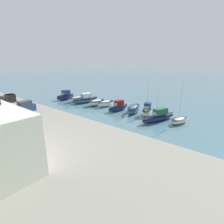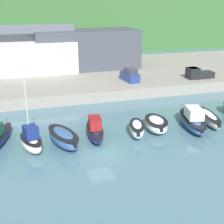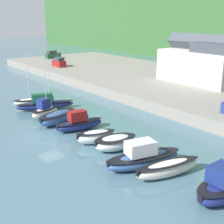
# 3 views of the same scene
# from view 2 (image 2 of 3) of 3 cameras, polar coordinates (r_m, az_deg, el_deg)

# --- Properties ---
(ground_plane) EXTENTS (320.00, 320.00, 0.00)m
(ground_plane) POSITION_cam_2_polar(r_m,az_deg,el_deg) (31.34, -2.07, -7.47)
(ground_plane) COLOR slate
(quay_promenade) EXTENTS (111.87, 29.10, 1.65)m
(quay_promenade) POSITION_cam_2_polar(r_m,az_deg,el_deg) (58.99, -9.68, 6.27)
(quay_promenade) COLOR gray
(quay_promenade) RESTS_ON ground_plane
(harbor_clubhouse) EXTENTS (14.40, 8.29, 8.57)m
(harbor_clubhouse) POSITION_cam_2_polar(r_m,az_deg,el_deg) (60.18, -13.70, 10.17)
(harbor_clubhouse) COLOR silver
(harbor_clubhouse) RESTS_ON quay_promenade
(yacht_club_building) EXTENTS (19.63, 8.36, 7.35)m
(yacht_club_building) POSITION_cam_2_polar(r_m,az_deg,el_deg) (61.94, -4.61, 11.37)
(yacht_club_building) COLOR #3D424C
(yacht_club_building) RESTS_ON quay_promenade
(moored_boat_2) EXTENTS (2.83, 4.63, 7.45)m
(moored_boat_2) POSITION_cam_2_polar(r_m,az_deg,el_deg) (32.44, -14.58, -5.17)
(moored_boat_2) COLOR white
(moored_boat_2) RESTS_ON ground_plane
(moored_boat_3) EXTENTS (3.74, 6.28, 1.64)m
(moored_boat_3) POSITION_cam_2_polar(r_m,az_deg,el_deg) (32.88, -8.88, -4.68)
(moored_boat_3) COLOR #33568E
(moored_boat_3) RESTS_ON ground_plane
(moored_boat_4) EXTENTS (2.42, 6.21, 2.46)m
(moored_boat_4) POSITION_cam_2_polar(r_m,az_deg,el_deg) (34.32, -3.14, -3.33)
(moored_boat_4) COLOR navy
(moored_boat_4) RESTS_ON ground_plane
(moored_boat_5) EXTENTS (2.78, 4.63, 1.53)m
(moored_boat_5) POSITION_cam_2_polar(r_m,az_deg,el_deg) (34.97, 4.57, -3.06)
(moored_boat_5) COLOR white
(moored_boat_5) RESTS_ON ground_plane
(moored_boat_6) EXTENTS (3.21, 4.99, 1.56)m
(moored_boat_6) POSITION_cam_2_polar(r_m,az_deg,el_deg) (36.43, 8.07, -2.21)
(moored_boat_6) COLOR silver
(moored_boat_6) RESTS_ON ground_plane
(moored_boat_7) EXTENTS (4.03, 7.88, 2.58)m
(moored_boat_7) POSITION_cam_2_polar(r_m,az_deg,el_deg) (38.14, 14.52, -1.44)
(moored_boat_7) COLOR #33568E
(moored_boat_7) RESTS_ON ground_plane
(moored_boat_8) EXTENTS (2.79, 6.58, 1.41)m
(moored_boat_8) POSITION_cam_2_polar(r_m,az_deg,el_deg) (39.95, 17.30, -1.04)
(moored_boat_8) COLOR white
(moored_boat_8) RESTS_ON ground_plane
(parked_car_0) EXTENTS (2.20, 4.35, 2.16)m
(parked_car_0) POSITION_cam_2_polar(r_m,az_deg,el_deg) (52.03, 3.29, 6.69)
(parked_car_0) COLOR navy
(parked_car_0) RESTS_ON quay_promenade
(pickup_truck_0) EXTENTS (4.76, 2.06, 1.90)m
(pickup_truck_0) POSITION_cam_2_polar(r_m,az_deg,el_deg) (55.68, 15.40, 6.78)
(pickup_truck_0) COLOR black
(pickup_truck_0) RESTS_ON quay_promenade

